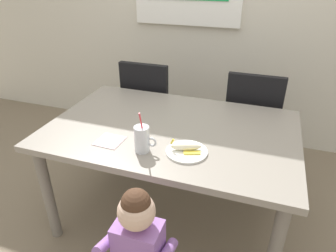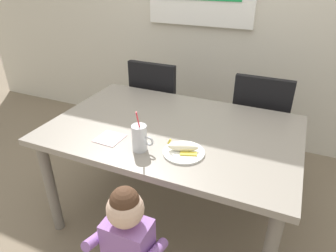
{
  "view_description": "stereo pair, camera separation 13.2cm",
  "coord_description": "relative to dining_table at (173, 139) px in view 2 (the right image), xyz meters",
  "views": [
    {
      "loc": [
        0.52,
        -1.59,
        1.67
      ],
      "look_at": [
        0.01,
        -0.1,
        0.82
      ],
      "focal_mm": 32.08,
      "sensor_mm": 36.0,
      "label": 1
    },
    {
      "loc": [
        0.64,
        -1.54,
        1.67
      ],
      "look_at": [
        0.01,
        -0.1,
        0.82
      ],
      "focal_mm": 32.08,
      "sensor_mm": 36.0,
      "label": 2
    }
  ],
  "objects": [
    {
      "name": "ground_plane",
      "position": [
        0.0,
        0.0,
        -0.67
      ],
      "size": [
        24.0,
        24.0,
        0.0
      ],
      "primitive_type": "plane",
      "color": "#7A6B56"
    },
    {
      "name": "dining_table",
      "position": [
        0.0,
        0.0,
        0.0
      ],
      "size": [
        1.56,
        1.02,
        0.76
      ],
      "color": "gray",
      "rests_on": "ground"
    },
    {
      "name": "dining_chair_left",
      "position": [
        -0.44,
        0.7,
        -0.13
      ],
      "size": [
        0.44,
        0.45,
        0.96
      ],
      "rotation": [
        0.0,
        0.0,
        3.14
      ],
      "color": "black",
      "rests_on": "ground"
    },
    {
      "name": "dining_chair_right",
      "position": [
        0.46,
        0.71,
        -0.13
      ],
      "size": [
        0.44,
        0.44,
        0.96
      ],
      "rotation": [
        0.0,
        0.0,
        3.14
      ],
      "color": "black",
      "rests_on": "ground"
    },
    {
      "name": "toddler_standing",
      "position": [
        0.08,
        -0.72,
        -0.14
      ],
      "size": [
        0.33,
        0.24,
        0.84
      ],
      "color": "#3F4760",
      "rests_on": "ground"
    },
    {
      "name": "milk_cup",
      "position": [
        -0.07,
        -0.32,
        0.16
      ],
      "size": [
        0.13,
        0.08,
        0.25
      ],
      "color": "silver",
      "rests_on": "dining_table"
    },
    {
      "name": "snack_plate",
      "position": [
        0.17,
        -0.25,
        0.09
      ],
      "size": [
        0.23,
        0.23,
        0.01
      ],
      "primitive_type": "cylinder",
      "color": "white",
      "rests_on": "dining_table"
    },
    {
      "name": "peeled_banana",
      "position": [
        0.17,
        -0.25,
        0.12
      ],
      "size": [
        0.18,
        0.13,
        0.07
      ],
      "rotation": [
        0.0,
        0.0,
        0.34
      ],
      "color": "#F4EAC6",
      "rests_on": "snack_plate"
    },
    {
      "name": "paper_napkin",
      "position": [
        -0.29,
        -0.28,
        0.09
      ],
      "size": [
        0.16,
        0.16,
        0.0
      ],
      "primitive_type": "cube",
      "rotation": [
        0.0,
        0.0,
        -0.04
      ],
      "color": "silver",
      "rests_on": "dining_table"
    }
  ]
}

